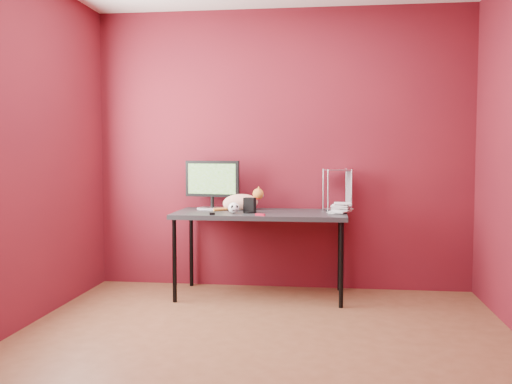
# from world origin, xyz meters

# --- Properties ---
(room) EXTENTS (3.52, 3.52, 2.61)m
(room) POSITION_xyz_m (0.00, 0.00, 1.45)
(room) COLOR brown
(room) RESTS_ON ground
(desk) EXTENTS (1.50, 0.70, 0.75)m
(desk) POSITION_xyz_m (-0.15, 1.37, 0.70)
(desk) COLOR black
(desk) RESTS_ON ground
(monitor) EXTENTS (0.51, 0.20, 0.45)m
(monitor) POSITION_xyz_m (-0.62, 1.56, 1.00)
(monitor) COLOR #B0B0B5
(monitor) RESTS_ON desk
(cat) EXTENTS (0.44, 0.25, 0.22)m
(cat) POSITION_xyz_m (-0.34, 1.51, 0.83)
(cat) COLOR #D45F2C
(cat) RESTS_ON desk
(skull_mug) EXTENTS (0.10, 0.10, 0.09)m
(skull_mug) POSITION_xyz_m (-0.36, 1.22, 0.80)
(skull_mug) COLOR white
(skull_mug) RESTS_ON desk
(speaker) EXTENTS (0.12, 0.12, 0.13)m
(speaker) POSITION_xyz_m (-0.23, 1.28, 0.81)
(speaker) COLOR black
(speaker) RESTS_ON desk
(book_stack) EXTENTS (0.21, 0.24, 0.99)m
(book_stack) POSITION_xyz_m (0.48, 1.40, 1.24)
(book_stack) COLOR beige
(book_stack) RESTS_ON desk
(wire_rack) EXTENTS (0.25, 0.22, 0.37)m
(wire_rack) POSITION_xyz_m (0.52, 1.60, 0.94)
(wire_rack) COLOR #B0B0B5
(wire_rack) RESTS_ON desk
(pocket_knife) EXTENTS (0.09, 0.05, 0.02)m
(pocket_knife) POSITION_xyz_m (-0.12, 1.08, 0.76)
(pocket_knife) COLOR #B40D28
(pocket_knife) RESTS_ON desk
(black_gadget) EXTENTS (0.05, 0.04, 0.02)m
(black_gadget) POSITION_xyz_m (-0.52, 1.08, 0.76)
(black_gadget) COLOR black
(black_gadget) RESTS_ON desk
(washer) EXTENTS (0.05, 0.05, 0.00)m
(washer) POSITION_xyz_m (-0.15, 1.18, 0.75)
(washer) COLOR #B0B0B5
(washer) RESTS_ON desk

